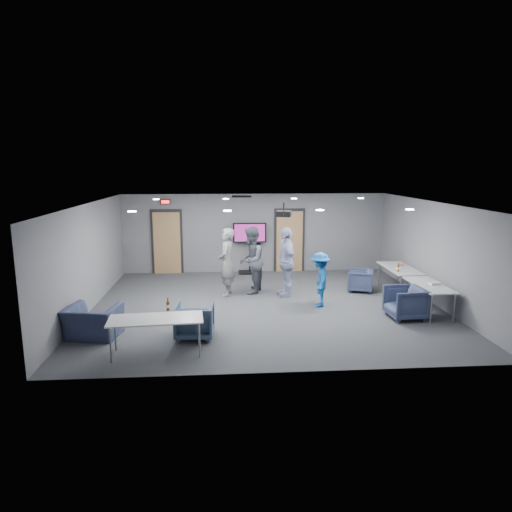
{
  "coord_description": "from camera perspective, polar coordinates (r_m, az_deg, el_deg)",
  "views": [
    {
      "loc": [
        -1.11,
        -11.53,
        3.62
      ],
      "look_at": [
        -0.2,
        0.69,
        1.2
      ],
      "focal_mm": 32.0,
      "sensor_mm": 36.0,
      "label": 1
    }
  ],
  "objects": [
    {
      "name": "downlights",
      "position": [
        11.62,
        1.26,
        6.55
      ],
      "size": [
        6.18,
        3.78,
        0.02
      ],
      "color": "white",
      "rests_on": "ceiling"
    },
    {
      "name": "door_right",
      "position": [
        15.86,
        4.19,
        1.88
      ],
      "size": [
        1.06,
        0.17,
        2.24
      ],
      "color": "black",
      "rests_on": "wall_back"
    },
    {
      "name": "bottle_front",
      "position": [
        9.49,
        -10.94,
        -6.13
      ],
      "size": [
        0.07,
        0.07,
        0.27
      ],
      "color": "#622F10",
      "rests_on": "table_front_left"
    },
    {
      "name": "bottle_right",
      "position": [
        13.32,
        17.34,
        -1.46
      ],
      "size": [
        0.07,
        0.07,
        0.26
      ],
      "color": "#622F10",
      "rests_on": "table_right_a"
    },
    {
      "name": "chair_right_c",
      "position": [
        11.62,
        18.16,
        -5.57
      ],
      "size": [
        0.9,
        0.88,
        0.77
      ],
      "primitive_type": "imported",
      "rotation": [
        0.0,
        0.0,
        -1.51
      ],
      "color": "#37405F",
      "rests_on": "floor"
    },
    {
      "name": "chair_front_b",
      "position": [
        10.45,
        -19.68,
        -7.75
      ],
      "size": [
        1.22,
        1.11,
        0.69
      ],
      "primitive_type": "imported",
      "rotation": [
        0.0,
        0.0,
        2.96
      ],
      "color": "#353D5C",
      "rests_on": "floor"
    },
    {
      "name": "ceiling",
      "position": [
        11.62,
        1.26,
        6.63
      ],
      "size": [
        9.0,
        9.0,
        0.0
      ],
      "primitive_type": "plane",
      "rotation": [
        3.14,
        0.0,
        0.0
      ],
      "color": "silver",
      "rests_on": "wall_back"
    },
    {
      "name": "person_d",
      "position": [
        12.01,
        7.98,
        -2.93
      ],
      "size": [
        0.7,
        1.01,
        1.44
      ],
      "primitive_type": "imported",
      "rotation": [
        0.0,
        0.0,
        -1.77
      ],
      "color": "#17519A",
      "rests_on": "floor"
    },
    {
      "name": "snack_box",
      "position": [
        14.12,
        17.71,
        -1.1
      ],
      "size": [
        0.18,
        0.14,
        0.04
      ],
      "primitive_type": "cube",
      "rotation": [
        0.0,
        0.0,
        -0.25
      ],
      "color": "#BA522E",
      "rests_on": "table_right_a"
    },
    {
      "name": "person_a",
      "position": [
        12.87,
        -3.71,
        -0.78
      ],
      "size": [
        0.56,
        0.76,
        1.92
      ],
      "primitive_type": "imported",
      "rotation": [
        0.0,
        0.0,
        -1.73
      ],
      "color": "gray",
      "rests_on": "floor"
    },
    {
      "name": "person_c",
      "position": [
        12.86,
        3.77,
        -0.71
      ],
      "size": [
        0.62,
        1.2,
        1.95
      ],
      "primitive_type": "imported",
      "rotation": [
        0.0,
        0.0,
        -1.44
      ],
      "color": "#A8B0D8",
      "rests_on": "floor"
    },
    {
      "name": "table_right_b",
      "position": [
        12.15,
        20.81,
        -3.56
      ],
      "size": [
        0.71,
        1.71,
        0.73
      ],
      "rotation": [
        0.0,
        0.0,
        1.57
      ],
      "color": "#B1B4B6",
      "rests_on": "floor"
    },
    {
      "name": "tv_stand",
      "position": [
        15.53,
        -0.79,
        1.41
      ],
      "size": [
        1.14,
        0.54,
        1.74
      ],
      "color": "black",
      "rests_on": "floor"
    },
    {
      "name": "table_right_a",
      "position": [
        13.85,
        17.53,
        -1.59
      ],
      "size": [
        0.78,
        1.86,
        0.73
      ],
      "rotation": [
        0.0,
        0.0,
        1.57
      ],
      "color": "#B1B4B6",
      "rests_on": "floor"
    },
    {
      "name": "table_front_left",
      "position": [
        9.11,
        -12.41,
        -7.88
      ],
      "size": [
        1.86,
        0.89,
        0.73
      ],
      "rotation": [
        0.0,
        0.0,
        0.08
      ],
      "color": "#B1B4B6",
      "rests_on": "floor"
    },
    {
      "name": "wall_back",
      "position": [
        15.73,
        -0.15,
        2.87
      ],
      "size": [
        9.0,
        0.02,
        2.7
      ],
      "primitive_type": "cube",
      "color": "slate",
      "rests_on": "floor"
    },
    {
      "name": "wall_left",
      "position": [
        12.23,
        -20.26,
        -0.22
      ],
      "size": [
        0.02,
        8.0,
        2.7
      ],
      "primitive_type": "cube",
      "color": "slate",
      "rests_on": "floor"
    },
    {
      "name": "projector",
      "position": [
        11.95,
        3.5,
        5.31
      ],
      "size": [
        0.44,
        0.4,
        0.36
      ],
      "rotation": [
        0.0,
        0.0,
        -0.25
      ],
      "color": "black",
      "rests_on": "ceiling"
    },
    {
      "name": "exit_sign",
      "position": [
        15.62,
        -11.25,
        6.66
      ],
      "size": [
        0.32,
        0.08,
        0.16
      ],
      "color": "black",
      "rests_on": "wall_back"
    },
    {
      "name": "wall_right",
      "position": [
        13.02,
        21.36,
        0.35
      ],
      "size": [
        0.02,
        8.0,
        2.7
      ],
      "primitive_type": "cube",
      "color": "slate",
      "rests_on": "floor"
    },
    {
      "name": "door_left",
      "position": [
        15.81,
        -11.06,
        1.67
      ],
      "size": [
        1.06,
        0.17,
        2.24
      ],
      "color": "black",
      "rests_on": "wall_back"
    },
    {
      "name": "chair_right_a",
      "position": [
        13.75,
        12.86,
        -2.99
      ],
      "size": [
        0.89,
        0.88,
        0.65
      ],
      "primitive_type": "imported",
      "rotation": [
        0.0,
        0.0,
        -1.89
      ],
      "color": "#343D5B",
      "rests_on": "floor"
    },
    {
      "name": "chair_front_a",
      "position": [
        9.94,
        -7.69,
        -7.99
      ],
      "size": [
        0.84,
        0.86,
        0.75
      ],
      "primitive_type": "imported",
      "rotation": [
        0.0,
        0.0,
        3.09
      ],
      "color": "#3E506B",
      "rests_on": "floor"
    },
    {
      "name": "floor",
      "position": [
        12.13,
        1.21,
        -6.19
      ],
      "size": [
        9.0,
        9.0,
        0.0
      ],
      "primitive_type": "plane",
      "color": "#36393E",
      "rests_on": "ground"
    },
    {
      "name": "wrapper",
      "position": [
        12.18,
        21.39,
        -3.21
      ],
      "size": [
        0.28,
        0.21,
        0.06
      ],
      "primitive_type": "cube",
      "rotation": [
        0.0,
        0.0,
        0.17
      ],
      "color": "silver",
      "rests_on": "table_right_b"
    },
    {
      "name": "hvac_diffuser",
      "position": [
        14.37,
        -1.82,
        7.43
      ],
      "size": [
        0.6,
        0.6,
        0.03
      ],
      "primitive_type": "cube",
      "color": "black",
      "rests_on": "ceiling"
    },
    {
      "name": "wall_front",
      "position": [
        7.94,
        3.98,
        -5.46
      ],
      "size": [
        9.0,
        0.02,
        2.7
      ],
      "primitive_type": "cube",
      "color": "slate",
      "rests_on": "floor"
    },
    {
      "name": "person_b",
      "position": [
        13.09,
        -0.63,
        -0.54
      ],
      "size": [
        0.96,
        1.1,
        1.93
      ],
      "primitive_type": "imported",
      "rotation": [
        0.0,
        0.0,
        -1.85
      ],
      "color": "#525863",
      "rests_on": "floor"
    }
  ]
}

